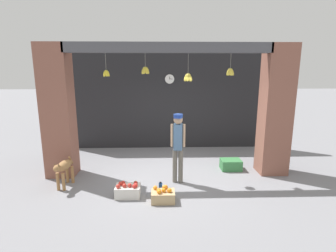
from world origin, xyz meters
The scene contains 12 objects.
ground_plane centered at (0.00, 0.00, 0.00)m, with size 60.00×60.00×0.00m, color gray.
shop_back_wall centered at (0.00, 2.67, 1.65)m, with size 6.77×0.12×3.30m, color #232326.
shop_pillar_left centered at (-2.73, 0.30, 1.65)m, with size 0.70×0.60×3.30m, color brown.
shop_pillar_right centered at (2.73, 0.30, 1.65)m, with size 0.70×0.60×3.30m, color brown.
storefront_awning centered at (0.01, 0.12, 3.14)m, with size 4.87×0.27×0.91m.
dog centered at (-2.42, -0.46, 0.46)m, with size 0.31×0.81×0.68m.
shopkeeper centered at (0.21, -0.27, 0.99)m, with size 0.34×0.28×1.68m.
fruit_crate_oranges centered at (-0.15, -1.21, 0.13)m, with size 0.49×0.35×0.30m.
fruit_crate_apples centered at (-0.90, -0.97, 0.14)m, with size 0.53×0.37×0.33m.
produce_box_green centered at (1.72, 0.50, 0.14)m, with size 0.54×0.41×0.28m, color #387A42.
water_bottle centered at (-0.20, -0.79, 0.11)m, with size 0.08×0.08×0.23m.
wall_clock centered at (0.12, 2.59, 2.37)m, with size 0.33×0.03×0.33m.
Camera 1 is at (-0.20, -6.20, 2.69)m, focal length 28.00 mm.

